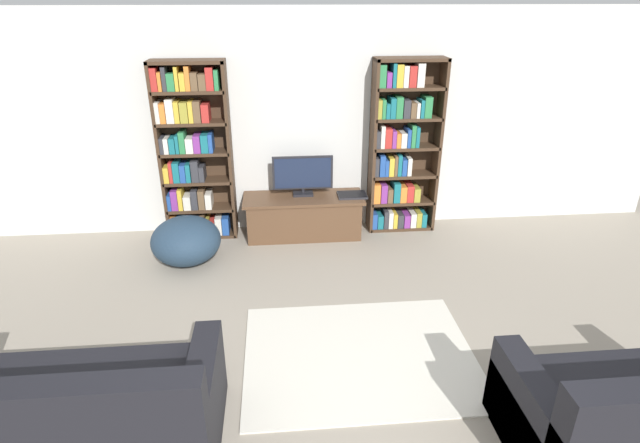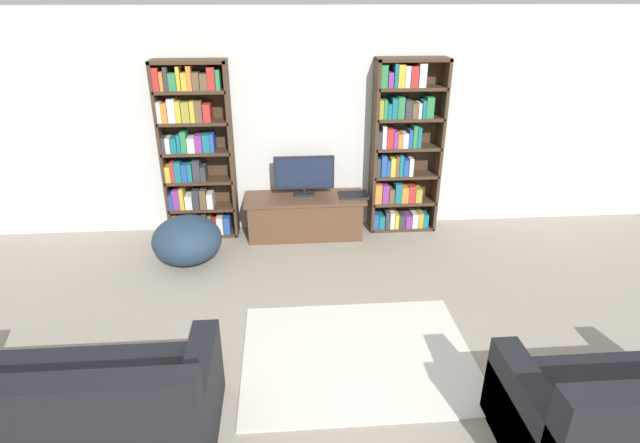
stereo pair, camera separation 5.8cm
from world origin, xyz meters
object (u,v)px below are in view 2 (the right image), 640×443
(bookshelf_left, at_px, (195,153))
(couch_left_sectional, at_px, (58,417))
(bookshelf_right, at_px, (402,149))
(beanbag_ottoman, at_px, (187,240))
(tv_stand, at_px, (305,216))
(laptop, at_px, (353,195))
(television, at_px, (304,175))
(couch_right_sofa, at_px, (640,425))

(bookshelf_left, xyz_separation_m, couch_left_sectional, (-0.45, -3.21, -0.75))
(bookshelf_right, bearing_deg, beanbag_ottoman, -164.46)
(bookshelf_left, height_order, tv_stand, bookshelf_left)
(beanbag_ottoman, bearing_deg, bookshelf_left, 85.24)
(laptop, height_order, couch_left_sectional, couch_left_sectional)
(laptop, bearing_deg, bookshelf_right, 15.27)
(bookshelf_right, bearing_deg, tv_stand, -173.38)
(television, distance_m, laptop, 0.64)
(television, distance_m, couch_right_sofa, 3.99)
(bookshelf_left, relative_size, couch_right_sofa, 1.33)
(bookshelf_left, bearing_deg, television, -3.20)
(television, distance_m, beanbag_ottoman, 1.54)
(bookshelf_left, xyz_separation_m, bookshelf_right, (2.44, 0.00, -0.01))
(tv_stand, height_order, television, television)
(bookshelf_right, distance_m, couch_right_sofa, 3.70)
(couch_left_sectional, height_order, couch_right_sofa, couch_right_sofa)
(beanbag_ottoman, bearing_deg, tv_stand, 22.93)
(bookshelf_left, bearing_deg, couch_left_sectional, -97.93)
(tv_stand, relative_size, beanbag_ottoman, 1.91)
(bookshelf_left, distance_m, bookshelf_right, 2.44)
(bookshelf_right, bearing_deg, couch_left_sectional, -131.99)
(bookshelf_left, relative_size, laptop, 5.99)
(bookshelf_right, relative_size, tv_stand, 1.44)
(couch_left_sectional, relative_size, beanbag_ottoman, 2.59)
(couch_right_sofa, bearing_deg, laptop, 111.14)
(tv_stand, xyz_separation_m, couch_right_sofa, (1.90, -3.42, 0.04))
(couch_right_sofa, height_order, beanbag_ottoman, couch_right_sofa)
(bookshelf_left, height_order, couch_right_sofa, bookshelf_left)
(tv_stand, height_order, beanbag_ottoman, beanbag_ottoman)
(television, relative_size, beanbag_ottoman, 0.95)
(tv_stand, relative_size, couch_left_sectional, 0.74)
(television, xyz_separation_m, beanbag_ottoman, (-1.32, -0.62, -0.50))
(bookshelf_right, distance_m, television, 1.21)
(bookshelf_left, bearing_deg, laptop, -5.01)
(couch_left_sectional, relative_size, couch_right_sofa, 1.24)
(television, relative_size, laptop, 2.07)
(couch_left_sectional, bearing_deg, tv_stand, 60.92)
(tv_stand, distance_m, couch_left_sectional, 3.51)
(bookshelf_left, distance_m, television, 1.29)
(television, bearing_deg, couch_right_sofa, -61.46)
(bookshelf_left, relative_size, bookshelf_right, 1.00)
(bookshelf_left, height_order, bookshelf_right, same)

